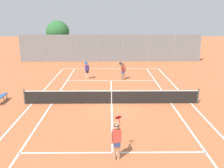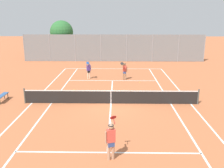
# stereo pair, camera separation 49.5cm
# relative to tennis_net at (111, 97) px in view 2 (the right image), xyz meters

# --- Properties ---
(ground_plane) EXTENTS (120.00, 120.00, 0.00)m
(ground_plane) POSITION_rel_tennis_net_xyz_m (0.00, 0.00, -0.51)
(ground_plane) COLOR #BC663D
(court_line_markings) EXTENTS (11.10, 23.90, 0.01)m
(court_line_markings) POSITION_rel_tennis_net_xyz_m (0.00, 0.00, -0.51)
(court_line_markings) COLOR white
(court_line_markings) RESTS_ON ground
(tennis_net) EXTENTS (12.00, 0.10, 1.07)m
(tennis_net) POSITION_rel_tennis_net_xyz_m (0.00, 0.00, 0.00)
(tennis_net) COLOR #474C47
(tennis_net) RESTS_ON ground
(player_near_side) EXTENTS (0.50, 0.86, 1.77)m
(player_near_side) POSITION_rel_tennis_net_xyz_m (0.15, -6.92, 0.42)
(player_near_side) COLOR tan
(player_near_side) RESTS_ON ground
(player_far_left) EXTENTS (0.43, 0.90, 1.77)m
(player_far_left) POSITION_rel_tennis_net_xyz_m (-2.29, 7.03, 0.42)
(player_far_left) COLOR beige
(player_far_left) RESTS_ON ground
(player_far_right) EXTENTS (0.67, 0.73, 1.77)m
(player_far_right) POSITION_rel_tennis_net_xyz_m (1.13, 6.73, 0.42)
(player_far_right) COLOR #936B4C
(player_far_right) RESTS_ON ground
(loose_tennis_ball_1) EXTENTS (0.07, 0.07, 0.07)m
(loose_tennis_ball_1) POSITION_rel_tennis_net_xyz_m (-3.09, 3.18, -0.48)
(loose_tennis_ball_1) COLOR #D1DB33
(loose_tennis_ball_1) RESTS_ON ground
(loose_tennis_ball_2) EXTENTS (0.07, 0.07, 0.07)m
(loose_tennis_ball_2) POSITION_rel_tennis_net_xyz_m (2.50, 5.71, -0.48)
(loose_tennis_ball_2) COLOR #D1DB33
(loose_tennis_ball_2) RESTS_ON ground
(courtside_bench) EXTENTS (0.36, 1.50, 0.47)m
(courtside_bench) POSITION_rel_tennis_net_xyz_m (-7.70, 0.34, -0.10)
(courtside_bench) COLOR #33598C
(courtside_bench) RESTS_ON ground
(back_fence) EXTENTS (23.90, 0.08, 3.56)m
(back_fence) POSITION_rel_tennis_net_xyz_m (-0.00, 16.71, 1.27)
(back_fence) COLOR gray
(back_fence) RESTS_ON ground
(tree_behind_left) EXTENTS (3.22, 3.22, 5.30)m
(tree_behind_left) POSITION_rel_tennis_net_xyz_m (-7.34, 19.37, 3.07)
(tree_behind_left) COLOR brown
(tree_behind_left) RESTS_ON ground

